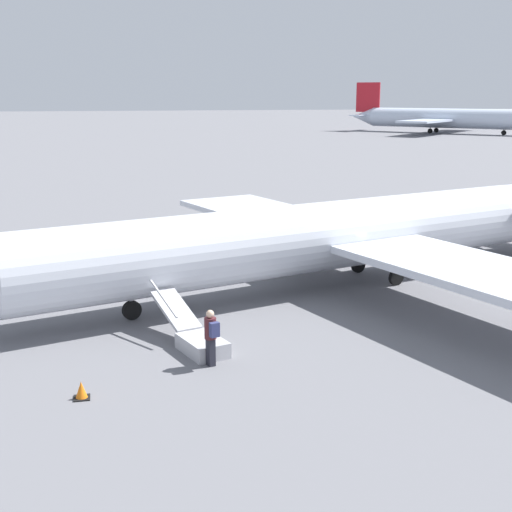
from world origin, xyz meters
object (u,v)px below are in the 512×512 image
object	(u,v)px
boarding_stairs	(197,338)
passenger	(211,334)
airplane_main	(348,233)
airplane_taxiing_distant	(446,118)

from	to	relation	value
boarding_stairs	passenger	distance (m)	1.64
airplane_main	airplane_taxiing_distant	bearing A→B (deg)	-137.11
boarding_stairs	passenger	size ratio (longest dim) A/B	2.37
airplane_main	boarding_stairs	size ratio (longest dim) A/B	7.96
airplane_main	passenger	xyz separation A→B (m)	(7.18, 8.09, -1.23)
airplane_taxiing_distant	passenger	world-z (taller)	airplane_taxiing_distant
airplane_main	passenger	size ratio (longest dim) A/B	18.90
airplane_main	passenger	bearing A→B (deg)	30.30
boarding_stairs	airplane_main	bearing A→B (deg)	-66.49
airplane_taxiing_distant	passenger	distance (m)	130.58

